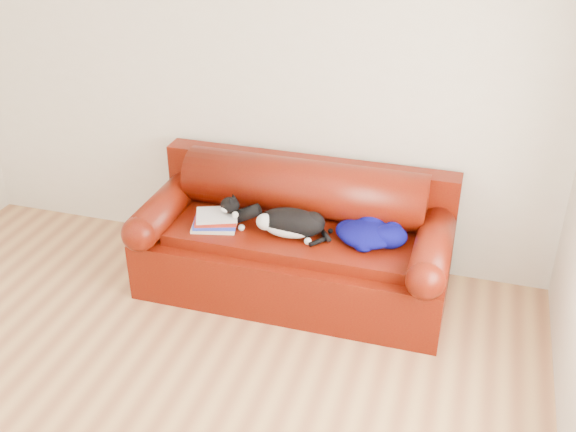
{
  "coord_description": "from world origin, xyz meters",
  "views": [
    {
      "loc": [
        1.61,
        -2.3,
        2.78
      ],
      "look_at": [
        0.51,
        1.35,
        0.67
      ],
      "focal_mm": 42.0,
      "sensor_mm": 36.0,
      "label": 1
    }
  ],
  "objects_px": {
    "sofa_base": "(294,260)",
    "book_stack": "(216,220)",
    "blanket": "(370,232)",
    "cat": "(290,223)"
  },
  "relations": [
    {
      "from": "sofa_base",
      "to": "book_stack",
      "type": "xyz_separation_m",
      "value": [
        -0.51,
        -0.13,
        0.31
      ]
    },
    {
      "from": "book_stack",
      "to": "sofa_base",
      "type": "bearing_deg",
      "value": 14.67
    },
    {
      "from": "book_stack",
      "to": "blanket",
      "type": "relative_size",
      "value": 0.63
    },
    {
      "from": "sofa_base",
      "to": "blanket",
      "type": "xyz_separation_m",
      "value": [
        0.52,
        -0.02,
        0.32
      ]
    },
    {
      "from": "cat",
      "to": "blanket",
      "type": "relative_size",
      "value": 1.19
    },
    {
      "from": "blanket",
      "to": "sofa_base",
      "type": "bearing_deg",
      "value": 177.83
    },
    {
      "from": "sofa_base",
      "to": "book_stack",
      "type": "distance_m",
      "value": 0.62
    },
    {
      "from": "cat",
      "to": "sofa_base",
      "type": "bearing_deg",
      "value": 83.17
    },
    {
      "from": "cat",
      "to": "blanket",
      "type": "distance_m",
      "value": 0.53
    },
    {
      "from": "book_stack",
      "to": "cat",
      "type": "bearing_deg",
      "value": 4.14
    }
  ]
}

